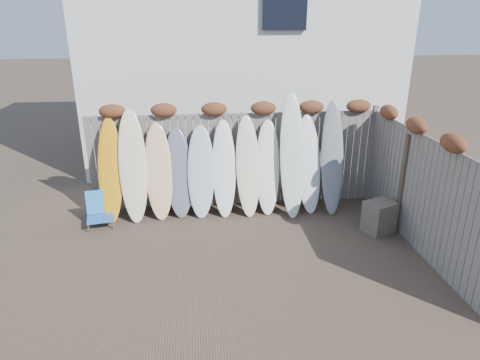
{
  "coord_description": "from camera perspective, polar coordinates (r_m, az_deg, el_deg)",
  "views": [
    {
      "loc": [
        -0.78,
        -6.17,
        3.81
      ],
      "look_at": [
        0.0,
        1.2,
        1.0
      ],
      "focal_mm": 32.0,
      "sensor_mm": 36.0,
      "label": 1
    }
  ],
  "objects": [
    {
      "name": "surfboard_1",
      "position": [
        8.67,
        -14.09,
        1.81
      ],
      "size": [
        0.61,
        0.81,
        2.17
      ],
      "primitive_type": "ellipsoid",
      "rotation": [
        -0.31,
        0.0,
        0.09
      ],
      "color": "beige",
      "rests_on": "ground"
    },
    {
      "name": "back_fence",
      "position": [
        8.99,
        -0.43,
        3.8
      ],
      "size": [
        6.05,
        0.28,
        2.24
      ],
      "color": "slate",
      "rests_on": "ground"
    },
    {
      "name": "surfboard_10",
      "position": [
        8.96,
        12.2,
        2.88
      ],
      "size": [
        0.53,
        0.84,
        2.26
      ],
      "primitive_type": "ellipsoid",
      "rotation": [
        -0.31,
        0.0,
        -0.1
      ],
      "color": "slate",
      "rests_on": "ground"
    },
    {
      "name": "surfboard_5",
      "position": [
        8.65,
        -2.15,
        1.51
      ],
      "size": [
        0.49,
        0.7,
        1.91
      ],
      "primitive_type": "ellipsoid",
      "rotation": [
        -0.31,
        0.0,
        -0.03
      ],
      "color": "white",
      "rests_on": "ground"
    },
    {
      "name": "surfboard_2",
      "position": [
        8.68,
        -10.78,
        1.11
      ],
      "size": [
        0.59,
        0.71,
        1.88
      ],
      "primitive_type": "ellipsoid",
      "rotation": [
        -0.31,
        0.0,
        0.08
      ],
      "color": "#F1C07D",
      "rests_on": "ground"
    },
    {
      "name": "surfboard_7",
      "position": [
        8.78,
        3.72,
        1.69
      ],
      "size": [
        0.55,
        0.72,
        1.89
      ],
      "primitive_type": "ellipsoid",
      "rotation": [
        -0.31,
        0.0,
        -0.1
      ],
      "color": "white",
      "rests_on": "ground"
    },
    {
      "name": "beach_chair",
      "position": [
        8.79,
        -18.19,
        -3.81
      ],
      "size": [
        0.58,
        0.61,
        0.66
      ],
      "color": "blue",
      "rests_on": "ground"
    },
    {
      "name": "surfboard_4",
      "position": [
        8.65,
        -5.24,
        1.1
      ],
      "size": [
        0.59,
        0.69,
        1.82
      ],
      "primitive_type": "ellipsoid",
      "rotation": [
        -0.31,
        0.0,
        -0.07
      ],
      "color": "silver",
      "rests_on": "ground"
    },
    {
      "name": "right_fence",
      "position": [
        7.91,
        22.9,
        -0.64
      ],
      "size": [
        0.28,
        4.4,
        2.24
      ],
      "color": "slate",
      "rests_on": "ground"
    },
    {
      "name": "surfboard_6",
      "position": [
        8.66,
        1.06,
        1.82
      ],
      "size": [
        0.51,
        0.72,
        1.99
      ],
      "primitive_type": "ellipsoid",
      "rotation": [
        -0.31,
        0.0,
        0.03
      ],
      "color": "beige",
      "rests_on": "ground"
    },
    {
      "name": "surfboard_0",
      "position": [
        8.78,
        -16.92,
        1.23
      ],
      "size": [
        0.49,
        0.72,
        2.01
      ],
      "primitive_type": "ellipsoid",
      "rotation": [
        -0.31,
        0.0,
        -0.02
      ],
      "color": "orange",
      "rests_on": "ground"
    },
    {
      "name": "wooden_crate",
      "position": [
        8.5,
        18.07,
        -4.71
      ],
      "size": [
        0.65,
        0.6,
        0.6
      ],
      "primitive_type": "cube",
      "rotation": [
        0.0,
        0.0,
        0.41
      ],
      "color": "#4F443B",
      "rests_on": "ground"
    },
    {
      "name": "surfboard_3",
      "position": [
        8.71,
        -8.16,
        0.93
      ],
      "size": [
        0.59,
        0.68,
        1.77
      ],
      "primitive_type": "ellipsoid",
      "rotation": [
        -0.31,
        0.0,
        0.1
      ],
      "color": "#575A6A",
      "rests_on": "ground"
    },
    {
      "name": "ground",
      "position": [
        7.29,
        1.01,
        -10.74
      ],
      "size": [
        80.0,
        80.0,
        0.0
      ],
      "primitive_type": "plane",
      "color": "#493A2D"
    },
    {
      "name": "surfboard_9",
      "position": [
        8.93,
        9.15,
        2.07
      ],
      "size": [
        0.54,
        0.73,
        1.97
      ],
      "primitive_type": "ellipsoid",
      "rotation": [
        -0.31,
        0.0,
        0.06
      ],
      "color": "silver",
      "rests_on": "ground"
    },
    {
      "name": "lattice_panel",
      "position": [
        8.96,
        20.05,
        0.77
      ],
      "size": [
        0.34,
        1.23,
        1.88
      ],
      "primitive_type": "cube",
      "rotation": [
        0.0,
        0.0,
        -0.23
      ],
      "color": "brown",
      "rests_on": "ground"
    },
    {
      "name": "surfboard_8",
      "position": [
        8.68,
        6.97,
        3.23
      ],
      "size": [
        0.53,
        0.87,
        2.43
      ],
      "primitive_type": "ellipsoid",
      "rotation": [
        -0.31,
        0.0,
        -0.05
      ],
      "color": "silver",
      "rests_on": "ground"
    },
    {
      "name": "house",
      "position": [
        12.74,
        -0.29,
        18.05
      ],
      "size": [
        8.5,
        5.5,
        6.33
      ],
      "color": "silver",
      "rests_on": "ground"
    }
  ]
}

